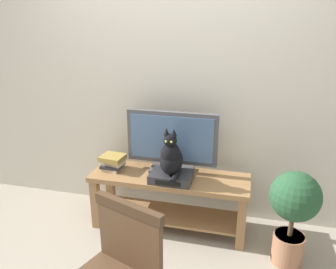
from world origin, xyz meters
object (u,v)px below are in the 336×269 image
at_px(cat, 171,157).
at_px(tv, 172,141).
at_px(media_box, 171,177).
at_px(book_stack, 113,162).
at_px(potted_plant, 294,208).
at_px(tv_stand, 169,192).

bearing_deg(cat, tv, 101.52).
height_order(tv, media_box, tv).
distance_m(media_box, book_stack, 0.57).
distance_m(media_box, potted_plant, 0.99).
relative_size(tv, potted_plant, 1.04).
relative_size(tv_stand, book_stack, 6.27).
bearing_deg(book_stack, cat, -10.19).
bearing_deg(media_box, potted_plant, -8.80).
bearing_deg(tv_stand, cat, -68.98).
xyz_separation_m(cat, book_stack, (-0.57, 0.10, -0.15)).
relative_size(tv, media_box, 2.25).
relative_size(media_box, potted_plant, 0.46).
xyz_separation_m(media_box, potted_plant, (0.97, -0.15, -0.07)).
distance_m(tv, book_stack, 0.58).
bearing_deg(book_stack, tv_stand, 0.06).
height_order(tv_stand, book_stack, book_stack).
height_order(media_box, cat, cat).
bearing_deg(tv_stand, potted_plant, -13.27).
bearing_deg(media_box, tv_stand, 113.52).
bearing_deg(cat, book_stack, 169.81).
height_order(tv_stand, media_box, media_box).
height_order(tv, book_stack, tv).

